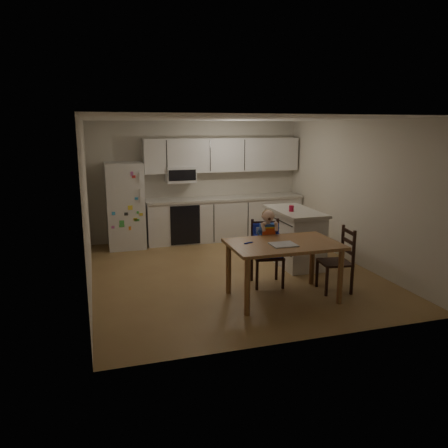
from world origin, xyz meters
TOP-DOWN VIEW (x-y plane):
  - room at (0.00, 0.48)m, footprint 4.52×5.01m
  - refrigerator at (-1.55, 2.15)m, footprint 0.72×0.70m
  - kitchen_run at (0.50, 2.24)m, footprint 3.37×0.62m
  - kitchen_island at (1.20, 0.17)m, footprint 0.69×1.31m
  - red_cup at (1.08, 0.07)m, footprint 0.08×0.08m
  - dining_table at (0.33, -1.27)m, footprint 1.51×0.97m
  - napkin at (0.28, -1.38)m, footprint 0.34×0.30m
  - toddler_spoon at (-0.15, -1.16)m, footprint 0.12×0.06m
  - chair_booster at (0.34, -0.65)m, footprint 0.50×0.50m
  - chair_side at (1.28, -1.23)m, footprint 0.47×0.47m

SIDE VIEW (x-z plane):
  - kitchen_island at x=1.20m, z-range 0.00..0.97m
  - chair_side at x=1.28m, z-range 0.06..1.01m
  - dining_table at x=0.33m, z-range 0.30..1.11m
  - chair_booster at x=0.34m, z-range 0.12..1.29m
  - napkin at x=0.28m, z-range 0.81..0.83m
  - toddler_spoon at x=-0.15m, z-range 0.81..0.83m
  - refrigerator at x=-1.55m, z-range 0.00..1.70m
  - kitchen_run at x=0.50m, z-range -0.20..1.95m
  - red_cup at x=1.08m, z-range 0.97..1.07m
  - room at x=0.00m, z-range -0.01..2.51m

